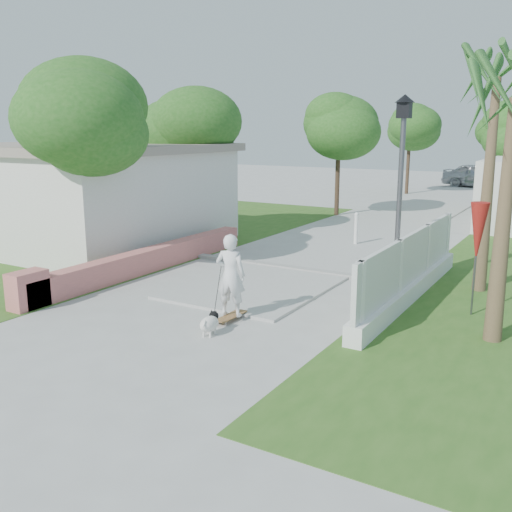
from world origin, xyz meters
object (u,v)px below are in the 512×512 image
Objects in this scene: street_lamp at (400,187)px; patio_umbrella at (478,233)px; dog at (210,323)px; parked_car at (480,176)px; bollard at (356,228)px; skateboarder at (226,280)px.

street_lamp reaches higher than patio_umbrella.
dog is 0.13× the size of parked_car.
parked_car reaches higher than dog.
patio_umbrella reaches higher than dog.
skateboarder is (0.56, -8.39, 0.26)m from bollard.
street_lamp is 5.56m from bollard.
dog is (0.13, -0.75, -0.61)m from skateboarder.
patio_umbrella is (4.60, -5.50, 1.10)m from bollard.
skateboarder is at bearing -86.18° from bollard.
patio_umbrella is 0.50× the size of parked_car.
street_lamp is 5.51m from dog.
skateboarder is 29.93m from parked_car.
street_lamp is 2.27m from patio_umbrella.
street_lamp is at bearing -132.82° from skateboarder.
patio_umbrella is at bearing 31.31° from dog.
dog is at bearing -137.04° from patio_umbrella.
bollard is 0.63× the size of skateboarder.
bollard is 1.80× the size of dog.
skateboarder is (-2.14, -3.89, -1.58)m from street_lamp.
bollard is at bearing -168.55° from parked_car.
street_lamp is at bearing -162.58° from parked_car.
parked_car is (-0.46, 29.93, -0.06)m from skateboarder.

